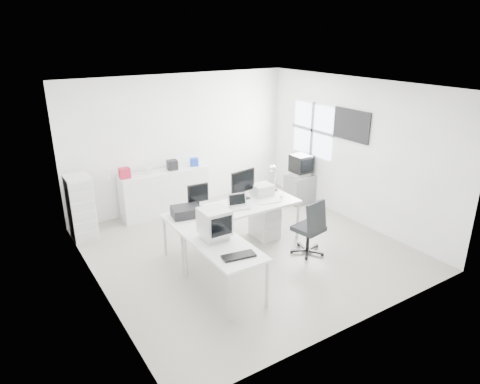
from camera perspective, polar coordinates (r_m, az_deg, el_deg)
floor at (r=7.59m, az=0.82°, el=-7.53°), size 5.00×5.00×0.01m
ceiling at (r=6.74m, az=0.94°, el=13.96°), size 5.00×5.00×0.01m
back_wall at (r=9.15m, az=-7.82°, el=6.65°), size 5.00×0.02×2.80m
left_wall at (r=6.11m, az=-19.12°, el=-1.49°), size 0.02×5.00×2.80m
right_wall at (r=8.61m, az=14.97°, el=5.25°), size 0.02×5.00×2.80m
window at (r=9.38m, az=9.64°, el=8.15°), size 0.02×1.20×1.10m
wall_picture at (r=8.55m, az=14.65°, el=8.62°), size 0.04×0.90×0.60m
main_desk at (r=7.50m, az=-0.82°, el=-4.70°), size 2.40×0.80×0.75m
side_desk at (r=6.28m, az=-2.16°, el=-10.12°), size 0.70×1.40×0.75m
drawer_pedestal at (r=7.92m, az=3.31°, el=-3.89°), size 0.40×0.50×0.60m
inkjet_printer at (r=7.02m, az=-7.19°, el=-2.60°), size 0.51×0.43×0.16m
lcd_monitor_small at (r=7.21m, az=-5.61°, el=-0.63°), size 0.38×0.24×0.46m
lcd_monitor_large at (r=7.62m, az=0.40°, el=0.99°), size 0.55×0.29×0.54m
laptop at (r=7.25m, az=-0.09°, el=-1.46°), size 0.37×0.38×0.21m
white_keyboard at (r=7.56m, az=3.95°, el=-1.34°), size 0.44×0.21×0.02m
white_mouse at (r=7.76m, az=5.53°, el=-0.62°), size 0.06×0.06×0.06m
laser_printer at (r=7.86m, az=2.97°, el=0.30°), size 0.37×0.32×0.21m
desk_lamp at (r=8.07m, az=4.69°, el=1.97°), size 0.18×0.18×0.52m
crt_monitor at (r=6.18m, az=-3.42°, el=-4.07°), size 0.45×0.45×0.51m
black_keyboard at (r=5.79m, az=-0.18°, el=-8.51°), size 0.48×0.25×0.03m
office_chair at (r=7.32m, az=9.14°, el=-4.47°), size 0.68×0.68×1.01m
tv_cabinet at (r=9.58m, az=7.99°, el=0.46°), size 0.57×0.47×0.62m
crt_tv at (r=9.41m, az=8.15°, el=3.53°), size 0.50×0.48×0.45m
sideboard at (r=8.99m, az=-9.98°, el=-0.02°), size 1.83×0.46×0.92m
clutter_box_a at (r=8.56m, az=-15.14°, el=2.45°), size 0.21×0.19×0.20m
clutter_box_b at (r=8.72m, az=-12.00°, el=2.80°), size 0.15×0.14×0.12m
clutter_box_c at (r=8.88m, az=-9.02°, el=3.59°), size 0.22×0.21×0.20m
clutter_box_d at (r=9.09m, az=-6.13°, el=4.01°), size 0.20×0.19×0.17m
clutter_bottle at (r=8.52m, az=-17.14°, el=2.23°), size 0.07×0.07×0.22m
filing_cabinet at (r=8.26m, az=-20.44°, el=-1.93°), size 0.42×0.50×1.19m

